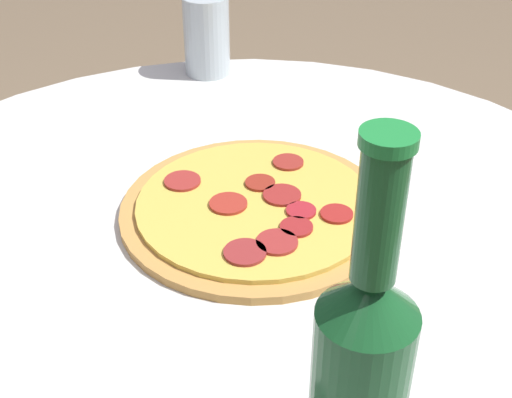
% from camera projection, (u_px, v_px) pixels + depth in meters
% --- Properties ---
extents(table, '(0.99, 0.99, 0.75)m').
position_uv_depth(table, '(241.00, 348.00, 0.85)').
color(table, silver).
rests_on(table, ground_plane).
extents(pizza, '(0.31, 0.31, 0.02)m').
position_uv_depth(pizza, '(256.00, 208.00, 0.80)').
color(pizza, '#C68E47').
rests_on(pizza, table).
extents(beer_bottle, '(0.07, 0.07, 0.29)m').
position_uv_depth(beer_bottle, '(361.00, 374.00, 0.47)').
color(beer_bottle, '#195628').
rests_on(beer_bottle, table).
extents(drinking_glass, '(0.07, 0.07, 0.12)m').
position_uv_depth(drinking_glass, '(207.00, 35.00, 1.09)').
color(drinking_glass, silver).
rests_on(drinking_glass, table).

